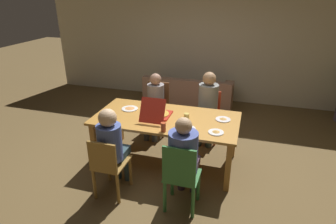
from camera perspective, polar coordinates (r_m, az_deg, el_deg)
ground_plane at (r=4.63m, az=-0.36°, el=-9.71°), size 20.00×20.00×0.00m
back_wall at (r=6.93m, az=7.18°, el=14.23°), size 7.74×0.12×2.88m
dining_table at (r=4.30m, az=-0.38°, el=-2.06°), size 2.14×1.05×0.77m
chair_0 at (r=5.16m, az=7.96°, el=-0.15°), size 0.41×0.42×0.86m
person_0 at (r=4.95m, az=7.89°, el=2.01°), size 0.34×0.49×1.26m
chair_1 at (r=3.46m, az=2.56°, el=-12.67°), size 0.41×0.39×0.94m
person_1 at (r=3.45m, az=3.18°, el=-8.48°), size 0.35×0.54×1.22m
chair_2 at (r=5.35m, az=-2.10°, el=1.22°), size 0.41×0.39×0.95m
person_2 at (r=5.15m, az=-2.68°, el=2.29°), size 0.30×0.53×1.16m
chair_3 at (r=3.77m, az=-11.75°, el=-10.30°), size 0.39×0.45×0.86m
person_3 at (r=3.75m, az=-11.08°, el=-6.12°), size 0.31×0.50×1.21m
pizza_box_0 at (r=4.27m, az=-2.15°, el=-0.31°), size 0.36×0.53×0.35m
plate_0 at (r=4.26m, az=10.90°, el=-1.42°), size 0.22×0.22×0.03m
plate_1 at (r=3.87m, az=9.53°, el=-3.96°), size 0.21×0.21×0.03m
plate_2 at (r=4.59m, az=-7.62°, el=0.71°), size 0.26×0.26×0.03m
plate_3 at (r=3.93m, az=3.91°, el=-3.31°), size 0.22×0.22×0.01m
drinking_glass_0 at (r=4.12m, az=3.69°, el=-1.10°), size 0.08×0.08×0.12m
drinking_glass_1 at (r=3.83m, az=-0.93°, el=-3.03°), size 0.07×0.07×0.13m
couch at (r=6.54m, az=4.05°, el=3.23°), size 1.95×0.77×0.74m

